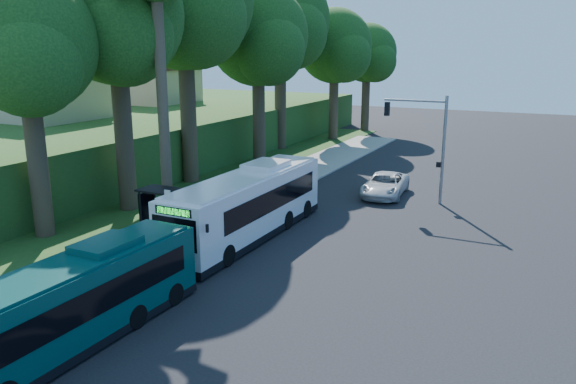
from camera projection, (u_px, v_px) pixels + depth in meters
The scene contains 18 objects.
ground at pixel (310, 238), 29.99m from camera, with size 140.00×140.00×0.00m, color black.
sidewalk at pixel (197, 219), 33.10m from camera, with size 4.50×70.00×0.12m, color gray.
red_curb at pixel (189, 246), 28.63m from camera, with size 0.25×30.00×0.13m, color maroon.
grass_verge at pixel (172, 191), 39.89m from camera, with size 8.00×70.00×0.06m, color #234719.
bus_shelter at pixel (166, 202), 30.16m from camera, with size 3.20×1.51×2.55m.
stop_sign_pole at pixel (168, 212), 27.44m from camera, with size 0.35×0.06×3.17m.
traffic_signal_pole at pixel (428, 135), 35.96m from camera, with size 4.10×0.30×7.00m.
hillside_backdrop at pixel (124, 128), 53.76m from camera, with size 24.00×60.00×8.80m.
tree_0 at pixel (117, 24), 32.51m from camera, with size 8.40×8.00×15.70m.
tree_1 at pixel (185, 6), 39.49m from camera, with size 10.50×10.00×18.26m.
tree_2 at pixel (259, 41), 46.37m from camera, with size 8.82×8.40×15.12m.
tree_3 at pixel (281, 26), 53.80m from camera, with size 10.08×9.60×17.28m.
tree_4 at pixel (335, 50), 60.25m from camera, with size 8.40×8.00×14.14m.
tree_5 at pixel (368, 56), 66.97m from camera, with size 7.35×7.00×12.86m.
tree_6 at pixel (26, 51), 27.88m from camera, with size 7.56×7.20×13.74m.
white_bus at pixel (249, 204), 29.79m from camera, with size 2.75×12.55×3.74m.
teal_bus at pixel (73, 302), 18.84m from camera, with size 2.52×10.84×3.22m.
pickup at pixel (385, 185), 38.50m from camera, with size 2.56×5.54×1.54m, color beige.
Camera 1 is at (11.50, -26.04, 9.82)m, focal length 35.00 mm.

